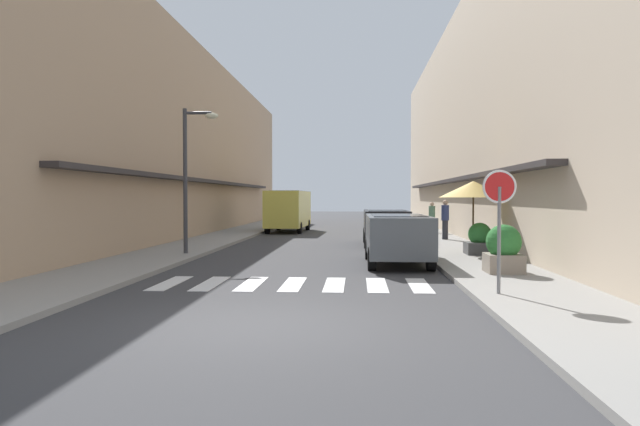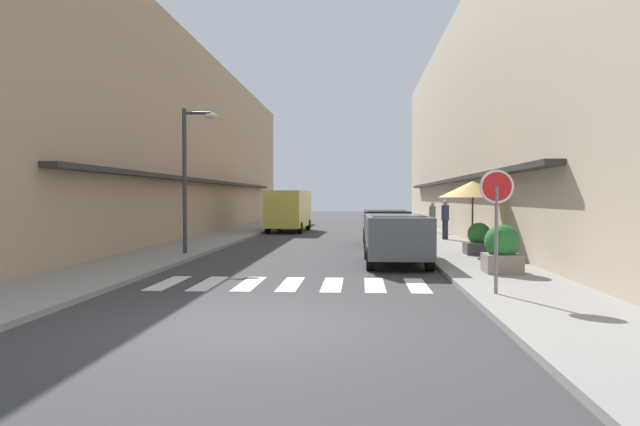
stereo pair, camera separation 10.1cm
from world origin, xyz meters
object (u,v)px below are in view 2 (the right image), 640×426
object	(u,v)px
street_lamp	(191,164)
cafe_umbrella	(473,190)
round_street_sign	(497,199)
parked_car_mid	(385,223)
delivery_van	(289,208)
planter_corner	(502,249)
pedestrian_walking_near	(445,219)
parked_car_near	(396,234)
pedestrian_walking_far	(432,217)
planter_midblock	(479,240)

from	to	relation	value
street_lamp	cafe_umbrella	world-z (taller)	street_lamp
round_street_sign	street_lamp	size ratio (longest dim) A/B	0.50
parked_car_mid	delivery_van	size ratio (longest dim) A/B	0.81
parked_car_mid	round_street_sign	size ratio (longest dim) A/B	1.84
street_lamp	planter_corner	bearing A→B (deg)	-25.42
cafe_umbrella	pedestrian_walking_near	bearing A→B (deg)	89.63
round_street_sign	planter_corner	xyz separation A→B (m)	(0.89, 3.16, -1.25)
parked_car_near	pedestrian_walking_near	size ratio (longest dim) A/B	2.47
planter_corner	pedestrian_walking_far	bearing A→B (deg)	88.77
parked_car_mid	pedestrian_walking_near	size ratio (longest dim) A/B	2.52
pedestrian_walking_near	round_street_sign	bearing A→B (deg)	7.64
parked_car_near	parked_car_mid	distance (m)	6.80
planter_corner	cafe_umbrella	bearing A→B (deg)	87.11
street_lamp	planter_midblock	size ratio (longest dim) A/B	4.65
parked_car_near	pedestrian_walking_far	xyz separation A→B (m)	(2.79, 13.73, 0.05)
planter_midblock	pedestrian_walking_near	distance (m)	6.68
parked_car_mid	planter_midblock	bearing A→B (deg)	-58.61
cafe_umbrella	pedestrian_walking_near	xyz separation A→B (m)	(0.04, 6.30, -1.20)
street_lamp	pedestrian_walking_far	bearing A→B (deg)	51.33
planter_midblock	cafe_umbrella	bearing A→B (deg)	111.40
delivery_van	pedestrian_walking_far	distance (m)	8.20
delivery_van	round_street_sign	bearing A→B (deg)	-72.72
parked_car_near	planter_midblock	xyz separation A→B (m)	(2.84, 2.15, -0.34)
street_lamp	pedestrian_walking_far	world-z (taller)	street_lamp
pedestrian_walking_far	parked_car_near	bearing A→B (deg)	28.18
cafe_umbrella	planter_midblock	bearing A→B (deg)	-68.60
delivery_van	cafe_umbrella	world-z (taller)	cafe_umbrella
street_lamp	pedestrian_walking_near	size ratio (longest dim) A/B	2.75
planter_corner	pedestrian_walking_near	size ratio (longest dim) A/B	0.68
parked_car_mid	cafe_umbrella	world-z (taller)	cafe_umbrella
round_street_sign	pedestrian_walking_far	world-z (taller)	round_street_sign
parked_car_near	delivery_van	xyz separation A→B (m)	(-5.12, 15.83, 0.48)
cafe_umbrella	pedestrian_walking_far	distance (m)	11.28
planter_midblock	pedestrian_walking_far	xyz separation A→B (m)	(-0.05, 11.58, 0.39)
street_lamp	pedestrian_walking_near	bearing A→B (deg)	36.36
round_street_sign	parked_car_mid	bearing A→B (deg)	97.12
delivery_van	planter_midblock	world-z (taller)	delivery_van
parked_car_near	street_lamp	distance (m)	7.29
round_street_sign	planter_midblock	distance (m)	8.01
planter_midblock	pedestrian_walking_near	size ratio (longest dim) A/B	0.59
street_lamp	planter_corner	xyz separation A→B (m)	(9.14, -4.35, -2.41)
planter_midblock	pedestrian_walking_far	distance (m)	11.59
cafe_umbrella	planter_corner	size ratio (longest dim) A/B	2.02
delivery_van	street_lamp	size ratio (longest dim) A/B	1.13
round_street_sign	street_lamp	bearing A→B (deg)	137.71
cafe_umbrella	pedestrian_walking_far	size ratio (longest dim) A/B	1.48
pedestrian_walking_far	delivery_van	bearing A→B (deg)	-65.19
pedestrian_walking_near	pedestrian_walking_far	xyz separation A→B (m)	(0.06, 4.91, -0.07)
pedestrian_walking_near	planter_midblock	bearing A→B (deg)	13.21
planter_corner	round_street_sign	bearing A→B (deg)	-105.72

